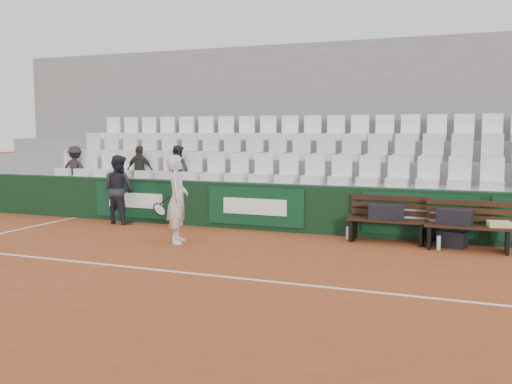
{
  "coord_description": "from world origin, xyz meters",
  "views": [
    {
      "loc": [
        4.27,
        -7.46,
        2.15
      ],
      "look_at": [
        0.39,
        2.4,
        1.0
      ],
      "focal_mm": 40.0,
      "sensor_mm": 36.0,
      "label": 1
    }
  ],
  "objects_px": {
    "tennis_player": "(177,199)",
    "spectator_c": "(178,152)",
    "bench_right": "(468,238)",
    "sports_bag_ground": "(452,239)",
    "spectator_a": "(75,152)",
    "sports_bag_left": "(386,212)",
    "sports_bag_right": "(455,217)",
    "spectator_b": "(140,152)",
    "ball_kid": "(119,189)",
    "water_bottle_far": "(439,243)",
    "water_bottle_near": "(348,233)",
    "bench_left": "(387,231)"
  },
  "relations": [
    {
      "from": "water_bottle_near",
      "to": "tennis_player",
      "type": "distance_m",
      "value": 3.42
    },
    {
      "from": "bench_right",
      "to": "sports_bag_ground",
      "type": "distance_m",
      "value": 0.34
    },
    {
      "from": "bench_left",
      "to": "spectator_b",
      "type": "distance_m",
      "value": 6.39
    },
    {
      "from": "bench_left",
      "to": "spectator_b",
      "type": "xyz_separation_m",
      "value": [
        -6.16,
        0.98,
        1.39
      ]
    },
    {
      "from": "ball_kid",
      "to": "spectator_c",
      "type": "xyz_separation_m",
      "value": [
        1.03,
        0.96,
        0.83
      ]
    },
    {
      "from": "spectator_b",
      "to": "spectator_a",
      "type": "bearing_deg",
      "value": -1.59
    },
    {
      "from": "bench_right",
      "to": "water_bottle_far",
      "type": "distance_m",
      "value": 0.52
    },
    {
      "from": "sports_bag_left",
      "to": "spectator_c",
      "type": "bearing_deg",
      "value": 168.92
    },
    {
      "from": "spectator_c",
      "to": "water_bottle_far",
      "type": "bearing_deg",
      "value": -176.67
    },
    {
      "from": "sports_bag_right",
      "to": "spectator_a",
      "type": "distance_m",
      "value": 9.47
    },
    {
      "from": "water_bottle_far",
      "to": "sports_bag_ground",
      "type": "bearing_deg",
      "value": 58.82
    },
    {
      "from": "bench_right",
      "to": "spectator_b",
      "type": "distance_m",
      "value": 7.84
    },
    {
      "from": "bench_left",
      "to": "sports_bag_ground",
      "type": "height_order",
      "value": "bench_left"
    },
    {
      "from": "water_bottle_near",
      "to": "water_bottle_far",
      "type": "relative_size",
      "value": 0.98
    },
    {
      "from": "sports_bag_right",
      "to": "spectator_a",
      "type": "xyz_separation_m",
      "value": [
        -9.35,
        1.14,
        1.01
      ]
    },
    {
      "from": "tennis_player",
      "to": "spectator_c",
      "type": "xyz_separation_m",
      "value": [
        -1.36,
        2.47,
        0.78
      ]
    },
    {
      "from": "water_bottle_near",
      "to": "spectator_a",
      "type": "distance_m",
      "value": 7.55
    },
    {
      "from": "water_bottle_far",
      "to": "tennis_player",
      "type": "xyz_separation_m",
      "value": [
        -4.72,
        -1.12,
        0.71
      ]
    },
    {
      "from": "bench_left",
      "to": "spectator_a",
      "type": "bearing_deg",
      "value": 173.1
    },
    {
      "from": "ball_kid",
      "to": "bench_right",
      "type": "bearing_deg",
      "value": -173.84
    },
    {
      "from": "sports_bag_left",
      "to": "sports_bag_ground",
      "type": "distance_m",
      "value": 1.3
    },
    {
      "from": "tennis_player",
      "to": "spectator_a",
      "type": "xyz_separation_m",
      "value": [
        -4.38,
        2.47,
        0.76
      ]
    },
    {
      "from": "sports_bag_right",
      "to": "ball_kid",
      "type": "distance_m",
      "value": 7.36
    },
    {
      "from": "sports_bag_left",
      "to": "sports_bag_right",
      "type": "distance_m",
      "value": 1.27
    },
    {
      "from": "sports_bag_ground",
      "to": "tennis_player",
      "type": "distance_m",
      "value": 5.19
    },
    {
      "from": "bench_left",
      "to": "sports_bag_right",
      "type": "distance_m",
      "value": 1.29
    },
    {
      "from": "water_bottle_near",
      "to": "sports_bag_right",
      "type": "bearing_deg",
      "value": -6.06
    },
    {
      "from": "tennis_player",
      "to": "spectator_b",
      "type": "height_order",
      "value": "spectator_b"
    },
    {
      "from": "water_bottle_far",
      "to": "sports_bag_right",
      "type": "bearing_deg",
      "value": 38.86
    },
    {
      "from": "sports_bag_left",
      "to": "spectator_b",
      "type": "bearing_deg",
      "value": 170.8
    },
    {
      "from": "sports_bag_left",
      "to": "tennis_player",
      "type": "relative_size",
      "value": 0.39
    },
    {
      "from": "sports_bag_left",
      "to": "water_bottle_near",
      "type": "distance_m",
      "value": 0.88
    },
    {
      "from": "sports_bag_left",
      "to": "spectator_c",
      "type": "relative_size",
      "value": 0.53
    },
    {
      "from": "bench_right",
      "to": "tennis_player",
      "type": "bearing_deg",
      "value": -166.16
    },
    {
      "from": "bench_right",
      "to": "tennis_player",
      "type": "xyz_separation_m",
      "value": [
        -5.2,
        -1.28,
        0.62
      ]
    },
    {
      "from": "bench_left",
      "to": "bench_right",
      "type": "bearing_deg",
      "value": -7.82
    },
    {
      "from": "sports_bag_left",
      "to": "sports_bag_ground",
      "type": "xyz_separation_m",
      "value": [
        1.22,
        0.0,
        -0.44
      ]
    },
    {
      "from": "sports_bag_right",
      "to": "spectator_b",
      "type": "height_order",
      "value": "spectator_b"
    },
    {
      "from": "water_bottle_near",
      "to": "tennis_player",
      "type": "xyz_separation_m",
      "value": [
        -2.97,
        -1.53,
        0.72
      ]
    },
    {
      "from": "tennis_player",
      "to": "spectator_a",
      "type": "bearing_deg",
      "value": 150.61
    },
    {
      "from": "bench_left",
      "to": "bench_right",
      "type": "relative_size",
      "value": 1.0
    },
    {
      "from": "spectator_a",
      "to": "spectator_b",
      "type": "xyz_separation_m",
      "value": [
        1.96,
        0.0,
        0.02
      ]
    },
    {
      "from": "bench_right",
      "to": "spectator_b",
      "type": "xyz_separation_m",
      "value": [
        -7.63,
        1.18,
        1.39
      ]
    },
    {
      "from": "sports_bag_left",
      "to": "tennis_player",
      "type": "xyz_separation_m",
      "value": [
        -3.71,
        -1.47,
        0.25
      ]
    },
    {
      "from": "ball_kid",
      "to": "spectator_a",
      "type": "xyz_separation_m",
      "value": [
        -1.99,
        0.96,
        0.81
      ]
    },
    {
      "from": "bench_right",
      "to": "sports_bag_right",
      "type": "relative_size",
      "value": 2.47
    },
    {
      "from": "bench_right",
      "to": "ball_kid",
      "type": "distance_m",
      "value": 7.62
    },
    {
      "from": "sports_bag_right",
      "to": "sports_bag_left",
      "type": "bearing_deg",
      "value": 173.17
    },
    {
      "from": "bench_left",
      "to": "sports_bag_left",
      "type": "distance_m",
      "value": 0.37
    },
    {
      "from": "spectator_a",
      "to": "ball_kid",
      "type": "bearing_deg",
      "value": 143.27
    }
  ]
}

